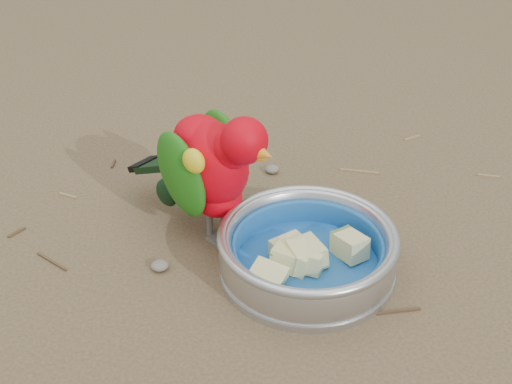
{
  "coord_description": "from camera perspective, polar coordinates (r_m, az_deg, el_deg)",
  "views": [
    {
      "loc": [
        -0.12,
        -0.63,
        0.57
      ],
      "look_at": [
        0.02,
        0.11,
        0.08
      ],
      "focal_mm": 50.0,
      "sensor_mm": 36.0,
      "label": 1
    }
  ],
  "objects": [
    {
      "name": "ground",
      "position": [
        0.86,
        -0.05,
        -8.62
      ],
      "size": [
        60.0,
        60.0,
        0.0
      ],
      "primitive_type": "plane",
      "color": "brown"
    },
    {
      "name": "fruit_wedges",
      "position": [
        0.88,
        4.15,
        -4.88
      ],
      "size": [
        0.13,
        0.13,
        0.03
      ],
      "primitive_type": null,
      "color": "beige",
      "rests_on": "food_bowl"
    },
    {
      "name": "ground_debris",
      "position": [
        0.93,
        -2.27,
        -4.63
      ],
      "size": [
        0.9,
        0.8,
        0.01
      ],
      "primitive_type": null,
      "color": "olive",
      "rests_on": "ground"
    },
    {
      "name": "bowl_wall",
      "position": [
        0.88,
        4.16,
        -4.52
      ],
      "size": [
        0.22,
        0.22,
        0.04
      ],
      "primitive_type": null,
      "color": "#B2B2BA",
      "rests_on": "food_bowl"
    },
    {
      "name": "lory_parrot",
      "position": [
        0.92,
        -3.51,
        1.41
      ],
      "size": [
        0.22,
        0.25,
        0.18
      ],
      "primitive_type": null,
      "rotation": [
        0.0,
        0.0,
        -2.48
      ],
      "color": "#C8000E",
      "rests_on": "ground"
    },
    {
      "name": "food_bowl",
      "position": [
        0.9,
        4.09,
        -6.04
      ],
      "size": [
        0.22,
        0.22,
        0.02
      ],
      "primitive_type": "cylinder",
      "color": "#B2B2BA",
      "rests_on": "ground"
    }
  ]
}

